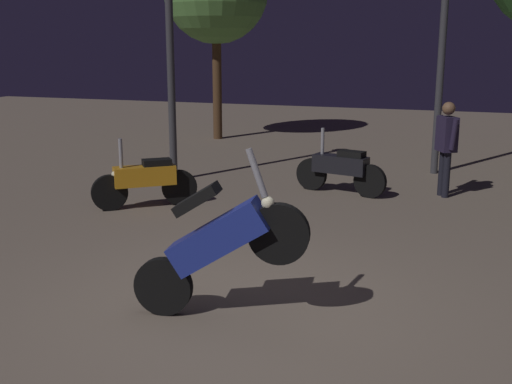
{
  "coord_description": "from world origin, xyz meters",
  "views": [
    {
      "loc": [
        2.04,
        -5.25,
        2.51
      ],
      "look_at": [
        -0.12,
        0.78,
        1.0
      ],
      "focal_mm": 44.08,
      "sensor_mm": 36.0,
      "label": 1
    }
  ],
  "objects_px": {
    "person_bystander_far": "(446,141)",
    "streetlamp_far": "(445,2)",
    "motorcycle_orange_parked_right": "(145,180)",
    "streetlamp_near": "(169,10)",
    "motorcycle_blue_foreground": "(219,243)",
    "motorcycle_black_parked_left": "(341,169)"
  },
  "relations": [
    {
      "from": "motorcycle_blue_foreground",
      "to": "streetlamp_far",
      "type": "height_order",
      "value": "streetlamp_far"
    },
    {
      "from": "motorcycle_blue_foreground",
      "to": "motorcycle_black_parked_left",
      "type": "relative_size",
      "value": 1.01
    },
    {
      "from": "motorcycle_orange_parked_right",
      "to": "person_bystander_far",
      "type": "height_order",
      "value": "person_bystander_far"
    },
    {
      "from": "person_bystander_far",
      "to": "streetlamp_far",
      "type": "xyz_separation_m",
      "value": [
        -0.29,
        1.96,
        2.34
      ]
    },
    {
      "from": "motorcycle_black_parked_left",
      "to": "streetlamp_near",
      "type": "relative_size",
      "value": 0.34
    },
    {
      "from": "motorcycle_blue_foreground",
      "to": "streetlamp_far",
      "type": "distance_m",
      "value": 8.25
    },
    {
      "from": "streetlamp_far",
      "to": "streetlamp_near",
      "type": "bearing_deg",
      "value": -152.99
    },
    {
      "from": "motorcycle_orange_parked_right",
      "to": "streetlamp_near",
      "type": "bearing_deg",
      "value": -115.17
    },
    {
      "from": "person_bystander_far",
      "to": "streetlamp_far",
      "type": "relative_size",
      "value": 0.31
    },
    {
      "from": "motorcycle_blue_foreground",
      "to": "streetlamp_near",
      "type": "xyz_separation_m",
      "value": [
        -3.21,
        5.39,
        2.36
      ]
    },
    {
      "from": "motorcycle_blue_foreground",
      "to": "motorcycle_black_parked_left",
      "type": "xyz_separation_m",
      "value": [
        -0.02,
        5.37,
        -0.31
      ]
    },
    {
      "from": "motorcycle_orange_parked_right",
      "to": "person_bystander_far",
      "type": "relative_size",
      "value": 0.84
    },
    {
      "from": "streetlamp_near",
      "to": "motorcycle_orange_parked_right",
      "type": "bearing_deg",
      "value": -75.56
    },
    {
      "from": "person_bystander_far",
      "to": "motorcycle_blue_foreground",
      "type": "bearing_deg",
      "value": -135.53
    },
    {
      "from": "person_bystander_far",
      "to": "streetlamp_far",
      "type": "bearing_deg",
      "value": 69.01
    },
    {
      "from": "motorcycle_black_parked_left",
      "to": "streetlamp_far",
      "type": "xyz_separation_m",
      "value": [
        1.39,
        2.36,
        2.85
      ]
    },
    {
      "from": "motorcycle_orange_parked_right",
      "to": "person_bystander_far",
      "type": "xyz_separation_m",
      "value": [
        4.37,
        2.35,
        0.5
      ]
    },
    {
      "from": "motorcycle_black_parked_left",
      "to": "person_bystander_far",
      "type": "distance_m",
      "value": 1.8
    },
    {
      "from": "motorcycle_blue_foreground",
      "to": "person_bystander_far",
      "type": "distance_m",
      "value": 6.0
    },
    {
      "from": "person_bystander_far",
      "to": "streetlamp_far",
      "type": "distance_m",
      "value": 3.07
    },
    {
      "from": "person_bystander_far",
      "to": "streetlamp_near",
      "type": "relative_size",
      "value": 0.33
    },
    {
      "from": "motorcycle_blue_foreground",
      "to": "streetlamp_near",
      "type": "distance_m",
      "value": 6.71
    }
  ]
}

